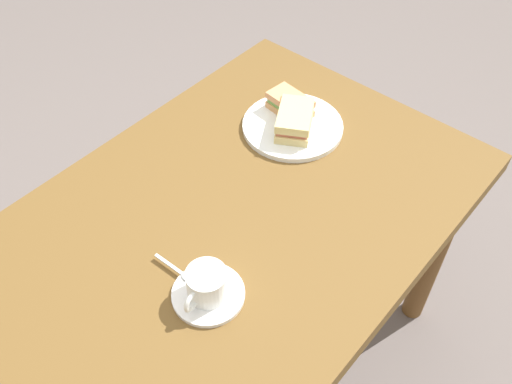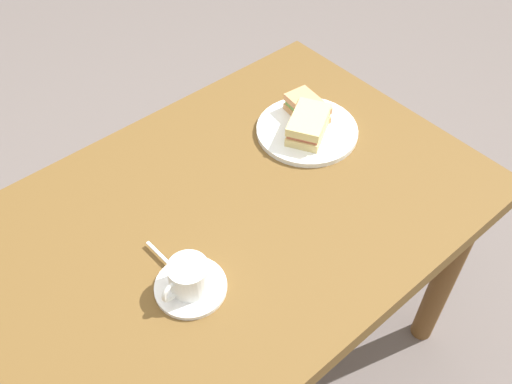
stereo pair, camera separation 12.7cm
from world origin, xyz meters
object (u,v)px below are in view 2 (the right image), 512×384
object	(u,v)px
sandwich_front	(308,125)
coffee_cup	(188,276)
sandwich_back	(307,108)
sandwich_plate	(307,130)
dining_table	(214,247)
coffee_saucer	(191,287)
spoon	(167,262)

from	to	relation	value
sandwich_front	coffee_cup	xyz separation A→B (m)	(-0.50, -0.17, 0.00)
sandwich_back	sandwich_plate	bearing A→B (deg)	-132.52
sandwich_back	coffee_cup	size ratio (longest dim) A/B	1.11
dining_table	sandwich_plate	size ratio (longest dim) A/B	4.93
sandwich_back	coffee_saucer	size ratio (longest dim) A/B	0.84
dining_table	coffee_saucer	xyz separation A→B (m)	(-0.14, -0.11, 0.10)
coffee_saucer	sandwich_plate	bearing A→B (deg)	20.07
coffee_saucer	sandwich_back	bearing A→B (deg)	22.31
sandwich_front	sandwich_plate	bearing A→B (deg)	49.53
dining_table	sandwich_back	world-z (taller)	sandwich_back
sandwich_back	spoon	world-z (taller)	sandwich_back
coffee_saucer	coffee_cup	world-z (taller)	coffee_cup
sandwich_front	spoon	distance (m)	0.51
sandwich_plate	spoon	distance (m)	0.52
coffee_cup	sandwich_back	bearing A→B (deg)	22.26
coffee_cup	spoon	size ratio (longest dim) A/B	1.13
sandwich_plate	coffee_saucer	distance (m)	0.54
dining_table	sandwich_plate	bearing A→B (deg)	11.71
sandwich_plate	spoon	bearing A→B (deg)	-167.92
sandwich_plate	coffee_cup	xyz separation A→B (m)	(-0.51, -0.18, 0.04)
dining_table	spoon	bearing A→B (deg)	-166.95
sandwich_plate	coffee_saucer	xyz separation A→B (m)	(-0.51, -0.18, -0.00)
sandwich_back	dining_table	bearing A→B (deg)	-164.31
coffee_saucer	spoon	xyz separation A→B (m)	(-0.00, 0.08, 0.01)
spoon	dining_table	bearing A→B (deg)	13.05
dining_table	sandwich_front	size ratio (longest dim) A/B	8.22
sandwich_back	spoon	size ratio (longest dim) A/B	1.26
sandwich_plate	coffee_cup	size ratio (longest dim) A/B	2.34
sandwich_back	coffee_cup	distance (m)	0.58
dining_table	sandwich_back	bearing A→B (deg)	15.69
sandwich_front	coffee_saucer	world-z (taller)	sandwich_front
sandwich_front	coffee_saucer	bearing A→B (deg)	-160.91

